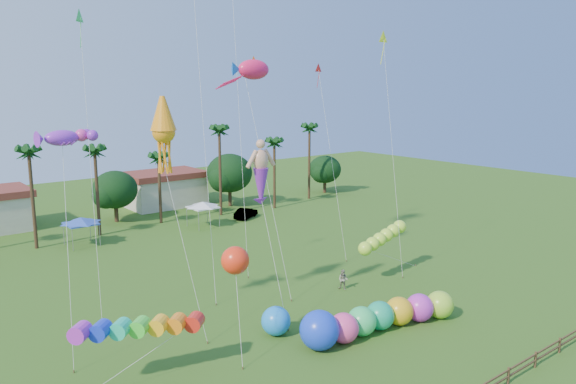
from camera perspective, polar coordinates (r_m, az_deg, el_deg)
ground at (r=36.33m, az=10.37°, el=-16.45°), size 160.00×160.00×0.00m
tree_line at (r=71.78m, az=-14.98°, el=0.55°), size 69.46×8.91×11.00m
buildings_row at (r=75.46m, az=-21.38°, el=-1.10°), size 35.00×7.00×4.00m
tent_row at (r=61.70m, az=-20.12°, el=-2.82°), size 31.00×4.00×0.60m
car_b at (r=71.22m, az=-4.30°, el=-2.15°), size 4.26×3.17×1.34m
spectator_b at (r=46.81m, az=5.63°, el=-8.86°), size 0.95×1.02×1.68m
caterpillar_inflatable at (r=39.22m, az=8.75°, el=-12.56°), size 12.51×4.26×2.55m
blue_ball at (r=38.59m, az=-1.23°, el=-12.95°), size 1.98×1.98×1.98m
rainbow_tube at (r=33.27m, az=-12.28°, el=-13.57°), size 8.41×4.76×3.44m
green_worm at (r=47.61m, az=7.85°, el=-5.71°), size 10.51×2.63×3.81m
orange_ball_kite at (r=34.39m, az=-5.39°, el=-6.93°), size 1.84×2.84×6.95m
merman_kite at (r=39.90m, az=-2.77°, el=1.59°), size 1.96×4.65×12.40m
fish_kite at (r=45.93m, az=-3.50°, el=12.31°), size 4.38×6.38×18.68m
squid_kite at (r=37.96m, az=-12.52°, el=5.97°), size 2.12×5.25×15.96m
lobster_kite at (r=36.58m, az=-21.99°, el=5.11°), size 4.02×5.14×14.10m
delta_kite_red at (r=55.21m, az=3.18°, el=11.96°), size 1.12×4.89×18.66m
delta_kite_yellow at (r=50.47m, az=9.69°, el=14.83°), size 1.35×3.72×21.19m
delta_kite_green at (r=43.03m, az=-20.37°, el=15.80°), size 1.88×4.73×21.78m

